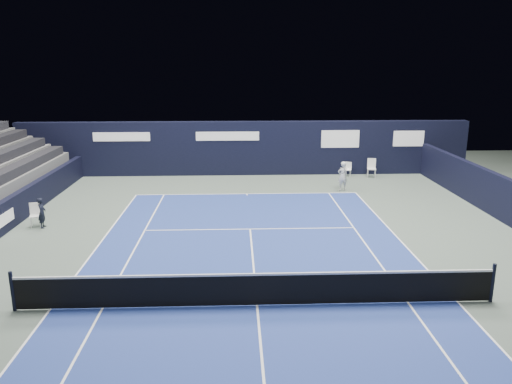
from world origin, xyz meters
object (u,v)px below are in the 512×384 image
folding_chair_back_b (372,167)px  tennis_net (257,288)px  line_judge_chair (35,213)px  tennis_player (343,176)px  folding_chair_back_a (348,167)px

folding_chair_back_b → tennis_net: size_ratio=0.08×
line_judge_chair → tennis_net: size_ratio=0.07×
tennis_player → folding_chair_back_b: bearing=52.1°
folding_chair_back_a → folding_chair_back_b: (1.25, -0.39, 0.08)m
folding_chair_back_b → tennis_player: (-2.30, -2.96, 0.14)m
tennis_net → tennis_player: 13.39m
folding_chair_back_a → line_judge_chair: line_judge_chair is taller
folding_chair_back_b → tennis_player: bearing=-117.9°
folding_chair_back_a → folding_chair_back_b: bearing=4.8°
folding_chair_back_b → line_judge_chair: 17.79m
folding_chair_back_b → tennis_player: tennis_player is taller
tennis_player → line_judge_chair: bearing=-158.6°
line_judge_chair → tennis_net: 11.16m
folding_chair_back_a → line_judge_chair: 16.89m
folding_chair_back_a → tennis_net: bearing=-88.5°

